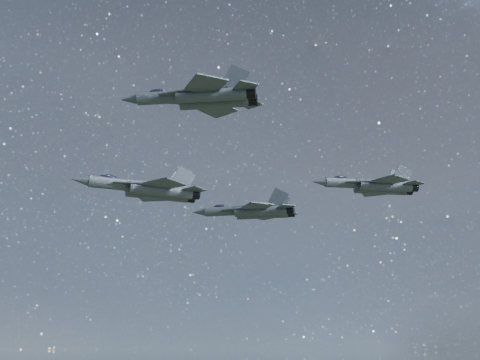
{
  "coord_description": "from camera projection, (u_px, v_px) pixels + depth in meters",
  "views": [
    {
      "loc": [
        -3.58,
        -73.66,
        122.61
      ],
      "look_at": [
        2.21,
        2.89,
        145.88
      ],
      "focal_mm": 42.0,
      "sensor_mm": 36.0,
      "label": 1
    }
  ],
  "objects": [
    {
      "name": "jet_slot",
      "position": [
        374.0,
        186.0,
        80.01
      ],
      "size": [
        15.97,
        11.26,
        4.04
      ],
      "rotation": [
        0.0,
        0.0,
        0.07
      ],
      "color": "#373F45"
    },
    {
      "name": "jet_lead",
      "position": [
        149.0,
        189.0,
        82.53
      ],
      "size": [
        19.52,
        13.08,
        4.94
      ],
      "rotation": [
        0.0,
        0.0,
        0.32
      ],
      "color": "#373F45"
    },
    {
      "name": "jet_left",
      "position": [
        253.0,
        211.0,
        98.01
      ],
      "size": [
        19.12,
        12.99,
        4.81
      ],
      "rotation": [
        0.0,
        0.0,
        -0.26
      ],
      "color": "#373F45"
    },
    {
      "name": "jet_right",
      "position": [
        202.0,
        97.0,
        61.03
      ],
      "size": [
        16.08,
        11.05,
        4.04
      ],
      "rotation": [
        0.0,
        0.0,
        -0.2
      ],
      "color": "#373F45"
    }
  ]
}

